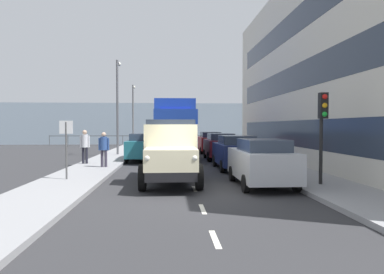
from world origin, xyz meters
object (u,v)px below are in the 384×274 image
object	(u,v)px
car_red_kerbside_3	(210,142)
traffic_light_near	(323,118)
car_maroon_kerbside_2	(220,146)
lamp_post_far	(133,109)
pedestrian_couple_a	(104,146)
street_sign	(66,139)
car_navy_kerbside_1	(235,152)
car_silver_kerbside_near	(262,162)
lorry_cargo_blue	(175,128)
truck_vintage_cream	(171,153)
car_teal_oppositeside_0	(143,147)
pedestrian_couple_b	(85,144)
lamp_post_promenade	(118,99)

from	to	relation	value
car_red_kerbside_3	traffic_light_near	size ratio (longest dim) A/B	1.30
car_maroon_kerbside_2	lamp_post_far	xyz separation A→B (m)	(7.08, -14.37, 3.05)
pedestrian_couple_a	street_sign	xyz separation A→B (m)	(0.69, 4.01, 0.51)
car_navy_kerbside_1	car_silver_kerbside_near	bearing A→B (deg)	90.00
car_red_kerbside_3	lorry_cargo_blue	bearing A→B (deg)	61.42
car_silver_kerbside_near	lorry_cargo_blue	bearing A→B (deg)	-73.99
truck_vintage_cream	street_sign	xyz separation A→B (m)	(4.00, -0.51, 0.50)
truck_vintage_cream	traffic_light_near	size ratio (longest dim) A/B	1.76
car_teal_oppositeside_0	pedestrian_couple_a	xyz separation A→B (m)	(1.63, 4.42, 0.28)
car_teal_oppositeside_0	pedestrian_couple_a	world-z (taller)	pedestrian_couple_a
car_teal_oppositeside_0	pedestrian_couple_b	size ratio (longest dim) A/B	2.25
truck_vintage_cream	pedestrian_couple_b	distance (m)	7.77
car_teal_oppositeside_0	lamp_post_promenade	distance (m)	5.35
truck_vintage_cream	street_sign	world-z (taller)	truck_vintage_cream
pedestrian_couple_a	lamp_post_far	xyz separation A→B (m)	(0.47, -19.40, 2.77)
car_teal_oppositeside_0	lorry_cargo_blue	bearing A→B (deg)	-159.09
lorry_cargo_blue	pedestrian_couple_a	world-z (taller)	lorry_cargo_blue
lamp_post_promenade	street_sign	world-z (taller)	lamp_post_promenade
street_sign	pedestrian_couple_a	bearing A→B (deg)	-99.77
car_teal_oppositeside_0	lamp_post_far	xyz separation A→B (m)	(2.10, -14.98, 3.05)
lorry_cargo_blue	car_maroon_kerbside_2	distance (m)	3.21
car_teal_oppositeside_0	lamp_post_far	bearing A→B (deg)	-82.00
car_maroon_kerbside_2	lamp_post_promenade	bearing A→B (deg)	-23.43
car_maroon_kerbside_2	pedestrian_couple_a	bearing A→B (deg)	37.26
truck_vintage_cream	car_red_kerbside_3	size ratio (longest dim) A/B	1.36
car_maroon_kerbside_2	street_sign	bearing A→B (deg)	51.07
street_sign	car_teal_oppositeside_0	bearing A→B (deg)	-105.42
pedestrian_couple_b	car_silver_kerbside_near	bearing A→B (deg)	138.89
truck_vintage_cream	lorry_cargo_blue	world-z (taller)	lorry_cargo_blue
car_silver_kerbside_near	car_red_kerbside_3	xyz separation A→B (m)	(0.00, -15.89, 0.00)
truck_vintage_cream	car_silver_kerbside_near	world-z (taller)	truck_vintage_cream
car_navy_kerbside_1	pedestrian_couple_b	distance (m)	8.18
car_teal_oppositeside_0	lamp_post_promenade	world-z (taller)	lamp_post_promenade
lamp_post_far	traffic_light_near	bearing A→B (deg)	109.72
car_silver_kerbside_near	lamp_post_promenade	size ratio (longest dim) A/B	0.58
lamp_post_far	street_sign	size ratio (longest dim) A/B	2.83
car_red_kerbside_3	lamp_post_promenade	world-z (taller)	lamp_post_promenade
car_silver_kerbside_near	pedestrian_couple_a	bearing A→B (deg)	-38.35
car_maroon_kerbside_2	pedestrian_couple_b	size ratio (longest dim) A/B	2.14
car_navy_kerbside_1	lamp_post_promenade	size ratio (longest dim) A/B	0.62
traffic_light_near	car_navy_kerbside_1	bearing A→B (deg)	-70.72
car_red_kerbside_3	traffic_light_near	distance (m)	16.70
truck_vintage_cream	lamp_post_promenade	world-z (taller)	lamp_post_promenade
car_maroon_kerbside_2	pedestrian_couple_a	world-z (taller)	pedestrian_couple_a
pedestrian_couple_a	pedestrian_couple_b	distance (m)	2.16
car_red_kerbside_3	traffic_light_near	bearing A→B (deg)	96.82
truck_vintage_cream	pedestrian_couple_b	bearing A→B (deg)	-53.30
car_navy_kerbside_1	car_red_kerbside_3	world-z (taller)	same
lorry_cargo_blue	pedestrian_couple_b	size ratio (longest dim) A/B	4.48
car_maroon_kerbside_2	traffic_light_near	xyz separation A→B (m)	(-1.97, 10.88, 1.58)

